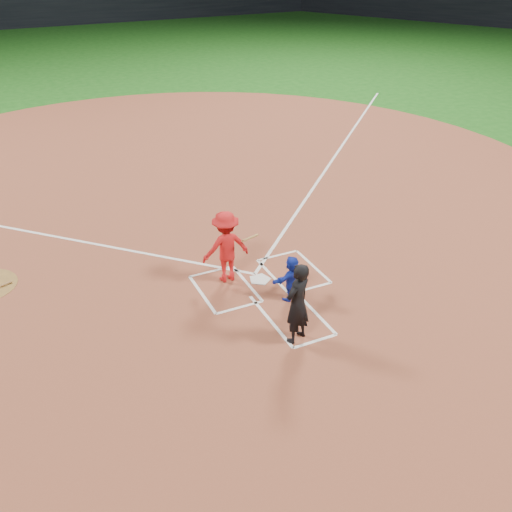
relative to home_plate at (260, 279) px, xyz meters
name	(u,v)px	position (x,y,z in m)	size (l,w,h in m)	color
ground	(260,280)	(0.00, 0.00, -0.02)	(120.00, 120.00, 0.00)	#164E13
home_plate_dirt	(183,195)	(0.00, 6.00, -0.01)	(28.00, 28.00, 0.01)	brown
stadium_wall_far	(30,8)	(0.00, 48.00, 1.58)	(80.00, 1.20, 3.20)	black
home_plate	(260,279)	(0.00, 0.00, 0.00)	(0.60, 0.60, 0.02)	silver
catcher	(292,278)	(0.32, -1.08, 0.57)	(1.07, 0.34, 1.15)	#152AAE
umpire	(297,303)	(-0.34, -2.54, 0.95)	(0.70, 0.46, 1.91)	black
chalk_markings	(191,202)	(0.00, 5.29, -0.01)	(28.35, 17.32, 0.01)	white
batter_at_plate	(226,247)	(-0.75, 0.40, 0.94)	(1.57, 0.79, 1.90)	red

